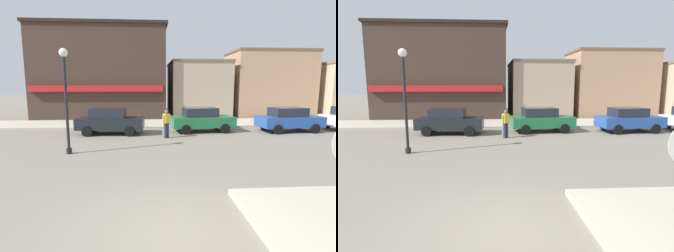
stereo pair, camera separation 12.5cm
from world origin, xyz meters
The scene contains 10 objects.
ground_plane centered at (0.00, 0.00, 0.00)m, with size 160.00×160.00×0.00m, color gray.
kerb_far centered at (0.00, 14.94, 0.07)m, with size 80.00×4.00×0.15m, color #B7AD99.
lamp_post centered at (-4.02, 6.55, 2.96)m, with size 0.36×0.36×4.54m.
parked_car_nearest centered at (-2.89, 11.19, 0.81)m, with size 4.08×2.04×1.56m.
parked_car_second centered at (2.85, 11.58, 0.81)m, with size 4.14×2.16×1.56m.
parked_car_third centered at (8.47, 11.24, 0.81)m, with size 4.11×2.08×1.56m.
pedestrian_crossing_near centered at (0.47, 9.73, 0.87)m, with size 0.50×0.40×1.61m.
building_corner_shop centered at (-4.69, 21.21, 4.04)m, with size 11.55×9.03×8.08m.
building_storefront_left_near centered at (4.20, 21.06, 2.58)m, with size 5.37×7.32×5.16m.
building_storefront_left_mid centered at (11.03, 20.18, 3.08)m, with size 7.46×5.15×6.16m.
Camera 2 is at (-0.38, -4.89, 2.97)m, focal length 28.00 mm.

